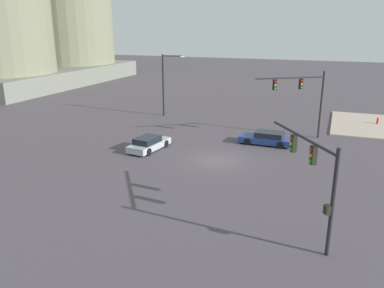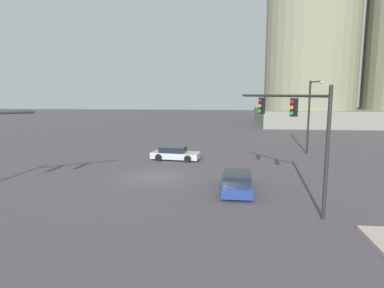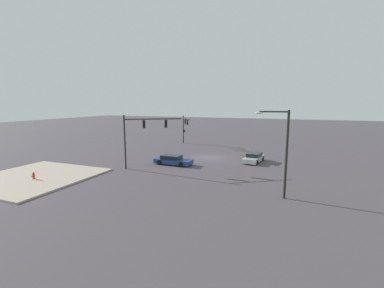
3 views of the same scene
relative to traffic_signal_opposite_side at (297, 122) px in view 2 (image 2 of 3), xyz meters
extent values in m
plane|color=#4C444C|center=(-8.69, 5.61, -4.56)|extent=(199.23, 199.23, 0.00)
cylinder|color=#252226|center=(1.10, -1.68, -1.36)|extent=(0.19, 0.19, 6.41)
cylinder|color=#252226|center=(-0.74, 1.14, 1.33)|extent=(3.80, 5.72, 0.14)
cube|color=black|center=(-0.14, 0.22, 0.74)|extent=(0.39, 0.41, 0.95)
cylinder|color=red|center=(-0.27, 0.13, 1.03)|extent=(0.16, 0.20, 0.20)
cylinder|color=orange|center=(-0.27, 0.13, 0.73)|extent=(0.16, 0.20, 0.20)
cylinder|color=green|center=(-0.27, 0.13, 0.43)|extent=(0.16, 0.20, 0.20)
cube|color=black|center=(-1.56, 2.40, 0.74)|extent=(0.39, 0.41, 0.95)
cylinder|color=red|center=(-1.70, 2.31, 1.03)|extent=(0.16, 0.20, 0.20)
cylinder|color=orange|center=(-1.70, 2.31, 0.73)|extent=(0.16, 0.20, 0.20)
cylinder|color=green|center=(-1.70, 2.31, 0.43)|extent=(0.16, 0.20, 0.20)
cylinder|color=black|center=(4.52, 16.40, -0.93)|extent=(0.20, 0.20, 7.25)
cylinder|color=black|center=(4.72, 15.28, 2.54)|extent=(0.51, 2.27, 0.12)
ellipsoid|color=silver|center=(4.92, 14.16, 2.44)|extent=(0.40, 0.64, 0.20)
cube|color=slate|center=(21.29, 48.81, -3.06)|extent=(37.19, 18.84, 3.00)
cube|color=navy|center=(-2.91, 2.70, -4.13)|extent=(1.95, 4.84, 0.55)
cube|color=black|center=(-2.92, 2.41, -3.60)|extent=(1.67, 2.53, 0.50)
cylinder|color=black|center=(-3.74, 4.20, -4.24)|extent=(0.24, 0.65, 0.64)
cylinder|color=black|center=(-2.02, 4.16, -4.24)|extent=(0.24, 0.65, 0.64)
cylinder|color=black|center=(-3.81, 1.23, -4.24)|extent=(0.24, 0.65, 0.64)
cylinder|color=black|center=(-2.09, 1.19, -4.24)|extent=(0.24, 0.65, 0.64)
cube|color=#ABB2B5|center=(-8.16, 11.98, -4.13)|extent=(4.58, 2.39, 0.55)
cube|color=black|center=(-8.41, 12.01, -3.60)|extent=(2.47, 1.89, 0.50)
cylinder|color=black|center=(-6.70, 12.62, -4.24)|extent=(0.66, 0.31, 0.64)
cylinder|color=black|center=(-6.93, 10.95, -4.24)|extent=(0.66, 0.31, 0.64)
cylinder|color=black|center=(-9.38, 13.00, -4.24)|extent=(0.66, 0.31, 0.64)
cylinder|color=black|center=(-9.61, 11.33, -4.24)|extent=(0.66, 0.31, 0.64)
camera|label=1|loc=(-37.07, -2.95, 5.91)|focal=36.11mm
camera|label=2|loc=(-3.67, -17.64, 1.46)|focal=31.19mm
camera|label=3|loc=(26.55, 17.00, 3.24)|focal=24.54mm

